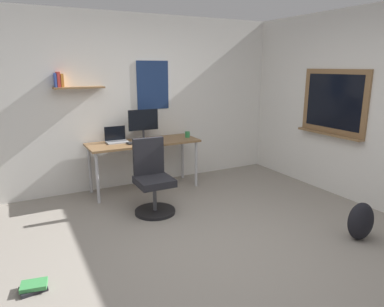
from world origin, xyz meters
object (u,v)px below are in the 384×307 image
(desk, at_px, (144,146))
(backpack, at_px, (361,221))
(office_chair, at_px, (153,181))
(monitor_primary, at_px, (143,122))
(keyboard, at_px, (140,142))
(computer_mouse, at_px, (158,140))
(book_stack_on_floor, at_px, (34,287))
(coffee_mug, at_px, (187,134))
(laptop, at_px, (116,139))

(desk, distance_m, backpack, 3.05)
(office_chair, relative_size, monitor_primary, 2.05)
(office_chair, bearing_deg, keyboard, 81.36)
(computer_mouse, bearing_deg, backpack, -62.65)
(desk, relative_size, book_stack_on_floor, 6.95)
(office_chair, bearing_deg, monitor_primary, 75.68)
(book_stack_on_floor, bearing_deg, coffee_mug, 38.07)
(keyboard, bearing_deg, office_chair, -98.64)
(desk, bearing_deg, office_chair, -103.26)
(backpack, bearing_deg, coffee_mug, 106.91)
(computer_mouse, distance_m, book_stack_on_floor, 2.76)
(laptop, bearing_deg, coffee_mug, -8.77)
(keyboard, height_order, coffee_mug, coffee_mug)
(book_stack_on_floor, bearing_deg, computer_mouse, 44.19)
(office_chair, xyz_separation_m, keyboard, (0.12, 0.77, 0.35))
(office_chair, distance_m, monitor_primary, 1.15)
(monitor_primary, bearing_deg, computer_mouse, -47.39)
(laptop, relative_size, computer_mouse, 2.98)
(backpack, relative_size, book_stack_on_floor, 1.78)
(office_chair, bearing_deg, computer_mouse, 62.79)
(monitor_primary, relative_size, backpack, 1.10)
(office_chair, height_order, book_stack_on_floor, office_chair)
(office_chair, xyz_separation_m, computer_mouse, (0.40, 0.77, 0.36))
(office_chair, distance_m, book_stack_on_floor, 1.90)
(laptop, bearing_deg, desk, -21.26)
(laptop, bearing_deg, book_stack_on_floor, -122.89)
(office_chair, distance_m, computer_mouse, 0.94)
(laptop, xyz_separation_m, coffee_mug, (1.09, -0.17, -0.01))
(office_chair, height_order, monitor_primary, monitor_primary)
(book_stack_on_floor, bearing_deg, keyboard, 48.72)
(computer_mouse, bearing_deg, laptop, 158.95)
(coffee_mug, relative_size, book_stack_on_floor, 0.39)
(monitor_primary, height_order, computer_mouse, monitor_primary)
(desk, bearing_deg, laptop, 158.74)
(coffee_mug, bearing_deg, monitor_primary, 169.99)
(laptop, xyz_separation_m, backpack, (1.88, -2.75, -0.59))
(laptop, relative_size, monitor_primary, 0.67)
(keyboard, xyz_separation_m, book_stack_on_floor, (-1.63, -1.86, -0.73))
(monitor_primary, bearing_deg, laptop, 173.31)
(desk, distance_m, computer_mouse, 0.23)
(laptop, relative_size, book_stack_on_floor, 1.31)
(computer_mouse, distance_m, coffee_mug, 0.53)
(laptop, xyz_separation_m, computer_mouse, (0.57, -0.22, -0.04))
(monitor_primary, bearing_deg, office_chair, -104.32)
(desk, relative_size, laptop, 5.31)
(office_chair, bearing_deg, backpack, -45.85)
(keyboard, distance_m, backpack, 3.04)
(computer_mouse, distance_m, backpack, 2.90)
(laptop, distance_m, coffee_mug, 1.11)
(laptop, relative_size, backpack, 0.74)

